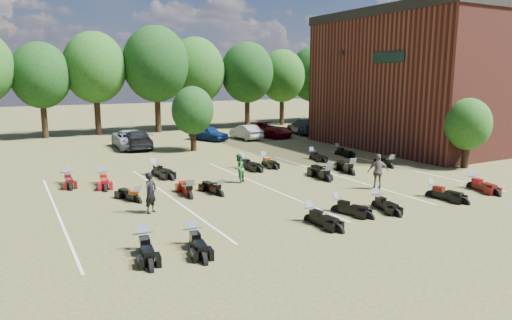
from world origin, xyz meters
TOP-DOWN VIEW (x-y plane):
  - ground at (0.00, 0.00)m, footprint 160.00×160.00m
  - car_2 at (-5.92, 19.02)m, footprint 2.60×5.25m
  - car_3 at (-5.52, 18.67)m, footprint 2.67×5.21m
  - car_4 at (1.27, 20.26)m, footprint 3.02×4.17m
  - car_5 at (4.57, 19.35)m, footprint 1.57×4.09m
  - car_6 at (7.12, 19.72)m, footprint 3.91×5.57m
  - car_7 at (11.43, 20.06)m, footprint 3.09×5.35m
  - person_black at (-9.51, 1.07)m, footprint 0.76×0.71m
  - person_green at (-3.78, 4.24)m, footprint 0.97×0.93m
  - person_grey at (1.78, -0.47)m, footprint 1.14×0.90m
  - motorcycle_0 at (-10.95, -2.98)m, footprint 1.01×2.29m
  - motorcycle_1 at (-9.33, -3.30)m, footprint 1.01×2.25m
  - motorcycle_2 at (-4.34, -3.14)m, footprint 0.94×2.19m
  - motorcycle_3 at (-0.55, -2.84)m, footprint 0.96×2.12m
  - motorcycle_4 at (-2.54, -2.59)m, footprint 1.28×2.15m
  - motorcycle_5 at (2.98, -2.85)m, footprint 1.02×2.29m
  - motorcycle_6 at (6.21, -2.64)m, footprint 1.18×2.34m
  - motorcycle_7 at (-7.23, 2.51)m, footprint 0.99×2.39m
  - motorcycle_8 at (-9.61, 2.93)m, footprint 1.27×2.18m
  - motorcycle_9 at (-5.83, 2.20)m, footprint 0.94×2.23m
  - motorcycle_10 at (0.61, 2.15)m, footprint 1.08×2.42m
  - motorcycle_11 at (0.98, 2.50)m, footprint 1.03×2.56m
  - motorcycle_12 at (2.92, 2.85)m, footprint 1.36×2.60m
  - motorcycle_13 at (6.34, 3.15)m, footprint 1.24×2.28m
  - motorcycle_14 at (-11.94, 8.57)m, footprint 0.77×2.26m
  - motorcycle_15 at (-10.27, 7.57)m, footprint 1.01×2.44m
  - motorcycle_16 at (-7.19, 8.34)m, footprint 1.28×2.55m
  - motorcycle_17 at (-0.10, 7.86)m, footprint 0.81×2.17m
  - motorcycle_18 at (-1.75, 7.73)m, footprint 1.10×2.43m
  - motorcycle_19 at (3.92, 8.17)m, footprint 0.79×2.10m
  - motorcycle_20 at (6.58, 8.66)m, footprint 0.69×2.12m
  - brick_building at (22.00, 9.00)m, footprint 25.40×15.20m
  - tree_line at (-1.00, 29.00)m, footprint 56.00×6.00m
  - young_tree_near_building at (10.50, 1.00)m, footprint 2.80×2.80m
  - young_tree_midfield at (-2.00, 15.50)m, footprint 3.20×3.20m
  - parking_lines at (-3.00, 3.00)m, footprint 20.10×14.00m

SIDE VIEW (x-z plane):
  - ground at x=0.00m, z-range 0.00..0.00m
  - motorcycle_0 at x=-10.95m, z-range -0.62..0.62m
  - motorcycle_1 at x=-9.33m, z-range -0.61..0.61m
  - motorcycle_2 at x=-4.34m, z-range -0.59..0.59m
  - motorcycle_3 at x=-0.55m, z-range -0.57..0.57m
  - motorcycle_4 at x=-2.54m, z-range -0.57..0.57m
  - motorcycle_5 at x=2.98m, z-range -0.62..0.62m
  - motorcycle_6 at x=6.21m, z-range -0.62..0.62m
  - motorcycle_7 at x=-7.23m, z-range -0.65..0.65m
  - motorcycle_8 at x=-9.61m, z-range -0.58..0.58m
  - motorcycle_9 at x=-5.83m, z-range -0.60..0.60m
  - motorcycle_10 at x=0.61m, z-range -0.65..0.65m
  - motorcycle_11 at x=0.98m, z-range -0.70..0.70m
  - motorcycle_12 at x=2.92m, z-range -0.69..0.69m
  - motorcycle_13 at x=6.34m, z-range -0.61..0.61m
  - motorcycle_14 at x=-11.94m, z-range -0.63..0.63m
  - motorcycle_15 at x=-10.27m, z-range -0.66..0.66m
  - motorcycle_16 at x=-7.19m, z-range -0.68..0.68m
  - motorcycle_17 at x=-0.10m, z-range -0.60..0.60m
  - motorcycle_18 at x=-1.75m, z-range -0.65..0.65m
  - motorcycle_19 at x=3.92m, z-range -0.57..0.57m
  - motorcycle_20 at x=6.58m, z-range -0.59..0.59m
  - parking_lines at x=-3.00m, z-range 0.00..0.01m
  - car_4 at x=1.27m, z-range 0.00..1.32m
  - car_5 at x=4.57m, z-range 0.00..1.33m
  - car_6 at x=7.12m, z-range 0.00..1.41m
  - car_2 at x=-5.92m, z-range 0.00..1.43m
  - car_3 at x=-5.52m, z-range 0.00..1.45m
  - car_7 at x=11.43m, z-range 0.00..1.46m
  - person_green at x=-3.78m, z-range 0.00..1.58m
  - person_black at x=-9.51m, z-range 0.00..1.74m
  - person_grey at x=1.78m, z-range 0.00..1.81m
  - young_tree_near_building at x=10.50m, z-range 0.67..4.83m
  - young_tree_midfield at x=-2.00m, z-range 0.74..5.44m
  - brick_building at x=22.00m, z-range 0.01..10.71m
  - tree_line at x=-1.00m, z-range 1.42..11.20m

